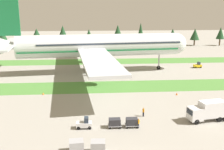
% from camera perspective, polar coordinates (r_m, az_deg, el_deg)
% --- Properties ---
extents(grass_strip_near, '(320.00, 10.38, 0.01)m').
position_cam_1_polar(grass_strip_near, '(69.04, 1.00, -2.43)').
color(grass_strip_near, '#4C8438').
rests_on(grass_strip_near, ground).
extents(grass_strip_far, '(320.00, 10.38, 0.01)m').
position_cam_1_polar(grass_strip_far, '(100.77, -0.71, 2.88)').
color(grass_strip_far, '#4C8438').
rests_on(grass_strip_far, ground).
extents(airliner, '(58.90, 72.89, 23.23)m').
position_cam_1_polar(airliner, '(82.89, -3.64, 6.24)').
color(airliner, silver).
rests_on(airliner, ground).
extents(baggage_tug, '(2.62, 1.33, 1.97)m').
position_cam_1_polar(baggage_tug, '(46.09, -5.79, -10.14)').
color(baggage_tug, silver).
rests_on(baggage_tug, ground).
extents(cargo_dolly_lead, '(2.22, 1.53, 1.55)m').
position_cam_1_polar(cargo_dolly_lead, '(46.10, 0.56, -9.91)').
color(cargo_dolly_lead, '#A3A3A8').
rests_on(cargo_dolly_lead, ground).
extents(cargo_dolly_second, '(2.22, 1.53, 1.55)m').
position_cam_1_polar(cargo_dolly_second, '(46.39, 4.18, -9.79)').
color(cargo_dolly_second, '#A3A3A8').
rests_on(cargo_dolly_second, ground).
extents(catering_truck, '(7.24, 3.44, 3.58)m').
position_cam_1_polar(catering_truck, '(51.14, 19.45, -7.02)').
color(catering_truck, silver).
rests_on(catering_truck, ground).
extents(pushback_tractor, '(2.72, 1.56, 1.97)m').
position_cam_1_polar(pushback_tractor, '(94.42, 17.58, 1.95)').
color(pushback_tractor, yellow).
rests_on(pushback_tractor, ground).
extents(ground_crew_marshaller, '(0.36, 0.55, 1.74)m').
position_cam_1_polar(ground_crew_marshaller, '(46.08, 5.59, -9.96)').
color(ground_crew_marshaller, black).
rests_on(ground_crew_marshaller, ground).
extents(ground_crew_loader, '(0.36, 0.54, 1.74)m').
position_cam_1_polar(ground_crew_loader, '(50.81, 6.62, -7.63)').
color(ground_crew_loader, black).
rests_on(ground_crew_loader, ground).
extents(uld_container_0, '(2.14, 1.78, 1.71)m').
position_cam_1_polar(uld_container_0, '(39.37, -7.49, -14.61)').
color(uld_container_0, '#A3A3A8').
rests_on(uld_container_0, ground).
extents(uld_container_1, '(2.08, 1.70, 1.76)m').
position_cam_1_polar(uld_container_1, '(38.87, -2.94, -14.86)').
color(uld_container_1, '#A3A3A8').
rests_on(uld_container_1, ground).
extents(taxiway_marker_0, '(0.44, 0.44, 0.56)m').
position_cam_1_polar(taxiway_marker_0, '(64.20, 13.46, -3.87)').
color(taxiway_marker_0, orange).
rests_on(taxiway_marker_0, ground).
extents(taxiway_marker_1, '(0.44, 0.44, 0.48)m').
position_cam_1_polar(taxiway_marker_1, '(64.78, -14.26, -3.79)').
color(taxiway_marker_1, orange).
rests_on(taxiway_marker_1, ground).
extents(distant_tree_line, '(155.52, 11.12, 11.90)m').
position_cam_1_polar(distant_tree_line, '(139.40, -6.14, 8.64)').
color(distant_tree_line, '#4C3823').
rests_on(distant_tree_line, ground).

